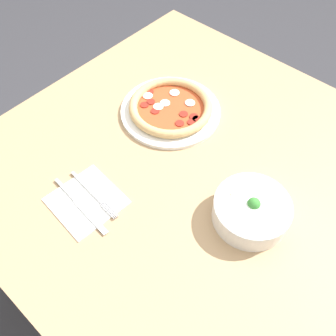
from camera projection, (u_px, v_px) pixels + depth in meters
The scene contains 7 objects.
ground_plane at pixel (181, 265), 1.64m from camera, with size 8.00×8.00×0.00m, color #333338.
dining_table at pixel (187, 181), 1.12m from camera, with size 1.10×1.08×0.74m.
pizza at pixel (171, 108), 1.14m from camera, with size 0.31×0.31×0.04m.
bowl at pixel (251, 210), 0.90m from camera, with size 0.19×0.19×0.08m.
napkin at pixel (86, 201), 0.96m from camera, with size 0.18×0.18×0.00m.
fork at pixel (93, 193), 0.97m from camera, with size 0.03×0.19×0.00m.
knife at pixel (78, 203), 0.95m from camera, with size 0.03×0.22×0.01m.
Camera 1 is at (0.51, 0.39, 1.56)m, focal length 40.00 mm.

